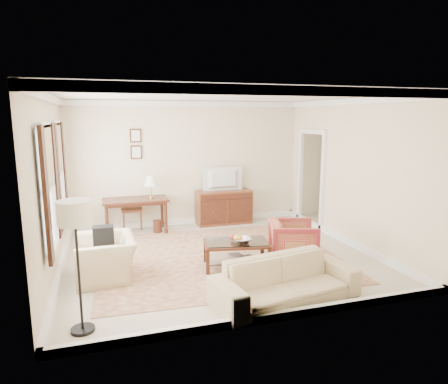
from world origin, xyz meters
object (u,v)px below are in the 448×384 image
sideboard (224,207)px  coffee_table (236,247)px  tv (224,172)px  sofa (286,274)px  club_armchair (105,251)px  striped_armchair (293,239)px  writing_desk (135,204)px

sideboard → coffee_table: size_ratio=1.11×
tv → coffee_table: (-0.64, -2.76, -0.91)m
sideboard → sofa: 4.23m
coffee_table → sofa: 1.45m
tv → club_armchair: bearing=43.1°
striped_armchair → sofa: striped_armchair is taller
tv → striped_armchair: (0.40, -2.82, -0.86)m
writing_desk → sofa: bearing=-67.5°
tv → striped_armchair: 2.97m
tv → coffee_table: 2.98m
writing_desk → coffee_table: 3.00m
sideboard → sofa: sofa is taller
tv → club_armchair: 3.89m
sofa → tv: bearing=75.1°
coffee_table → writing_desk: bearing=119.0°
writing_desk → striped_armchair: striped_armchair is taller
sideboard → club_armchair: 3.81m
writing_desk → club_armchair: size_ratio=1.36×
writing_desk → striped_armchair: bearing=-47.0°
sideboard → tv: 0.86m
club_armchair → writing_desk: bearing=162.1°
sideboard → sofa: (-0.41, -4.21, 0.00)m
tv → coffee_table: tv is taller
tv → striped_armchair: tv is taller
sideboard → tv: size_ratio=1.43×
club_armchair → sideboard: bearing=131.1°
tv → sofa: (-0.41, -4.19, -0.86)m
striped_armchair → tv: bearing=26.4°
coffee_table → club_armchair: size_ratio=1.15×
striped_armchair → club_armchair: 3.19m
sideboard → tv: tv is taller
tv → writing_desk: bearing=4.1°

